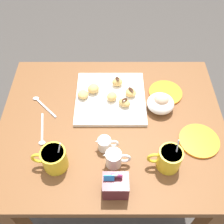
{
  "coord_description": "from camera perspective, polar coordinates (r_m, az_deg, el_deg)",
  "views": [
    {
      "loc": [
        0.0,
        0.68,
        1.62
      ],
      "look_at": [
        0.0,
        -0.04,
        0.73
      ],
      "focal_mm": 42.94,
      "sensor_mm": 36.0,
      "label": 1
    }
  ],
  "objects": [
    {
      "name": "ground_plane",
      "position": [
        1.76,
        0.09,
        -15.94
      ],
      "size": [
        8.0,
        8.0,
        0.0
      ],
      "primitive_type": "plane",
      "color": "#423D38"
    },
    {
      "name": "dining_table",
      "position": [
        1.25,
        0.12,
        -5.83
      ],
      "size": [
        0.96,
        0.77,
        0.71
      ],
      "color": "brown",
      "rests_on": "ground_plane"
    },
    {
      "name": "pastry_plate_square",
      "position": [
        1.22,
        -0.19,
        3.01
      ],
      "size": [
        0.31,
        0.31,
        0.02
      ],
      "primitive_type": "cube",
      "color": "white",
      "rests_on": "dining_table"
    },
    {
      "name": "coffee_mug_yellow_left",
      "position": [
        1.01,
        12.18,
        -9.62
      ],
      "size": [
        0.13,
        0.09,
        0.14
      ],
      "color": "yellow",
      "rests_on": "dining_table"
    },
    {
      "name": "coffee_mug_yellow_right",
      "position": [
        1.01,
        -12.14,
        -9.63
      ],
      "size": [
        0.13,
        0.09,
        0.14
      ],
      "color": "yellow",
      "rests_on": "dining_table"
    },
    {
      "name": "cream_pitcher_white",
      "position": [
        1.0,
        0.63,
        -9.84
      ],
      "size": [
        0.1,
        0.06,
        0.07
      ],
      "color": "white",
      "rests_on": "dining_table"
    },
    {
      "name": "sugar_caddy",
      "position": [
        0.95,
        0.94,
        -15.41
      ],
      "size": [
        0.09,
        0.07,
        0.11
      ],
      "color": "#561E23",
      "rests_on": "dining_table"
    },
    {
      "name": "ice_cream_bowl",
      "position": [
        1.18,
        10.47,
        1.97
      ],
      "size": [
        0.12,
        0.12,
        0.09
      ],
      "color": "white",
      "rests_on": "dining_table"
    },
    {
      "name": "chocolate_sauce_pitcher",
      "position": [
        1.04,
        -1.39,
        -6.72
      ],
      "size": [
        0.09,
        0.05,
        0.06
      ],
      "color": "white",
      "rests_on": "dining_table"
    },
    {
      "name": "saucer_orange_left",
      "position": [
        1.27,
        11.44,
        4.05
      ],
      "size": [
        0.15,
        0.15,
        0.01
      ],
      "primitive_type": "cylinder",
      "color": "orange",
      "rests_on": "dining_table"
    },
    {
      "name": "saucer_orange_right",
      "position": [
        1.14,
        18.19,
        -5.82
      ],
      "size": [
        0.16,
        0.16,
        0.01
      ],
      "primitive_type": "cylinder",
      "color": "orange",
      "rests_on": "dining_table"
    },
    {
      "name": "loose_spoon_near_saucer",
      "position": [
        1.24,
        -14.53,
        1.62
      ],
      "size": [
        0.12,
        0.12,
        0.01
      ],
      "color": "silver",
      "rests_on": "dining_table"
    },
    {
      "name": "loose_spoon_by_plate",
      "position": [
        1.14,
        -14.5,
        -4.33
      ],
      "size": [
        0.04,
        0.16,
        0.01
      ],
      "color": "silver",
      "rests_on": "dining_table"
    },
    {
      "name": "beignet_0",
      "position": [
        1.2,
        -6.06,
        3.74
      ],
      "size": [
        0.05,
        0.05,
        0.03
      ],
      "primitive_type": "ellipsoid",
      "rotation": [
        0.0,
        0.0,
        3.14
      ],
      "color": "#E5B260",
      "rests_on": "pastry_plate_square"
    },
    {
      "name": "beignet_1",
      "position": [
        1.25,
        1.28,
        6.41
      ],
      "size": [
        0.06,
        0.05,
        0.04
      ],
      "primitive_type": "ellipsoid",
      "rotation": [
        0.0,
        0.0,
        1.82
      ],
      "color": "#E5B260",
      "rests_on": "pastry_plate_square"
    },
    {
      "name": "chocolate_drizzle_1",
      "position": [
        1.23,
        1.29,
        7.09
      ],
      "size": [
        0.03,
        0.03,
        0.0
      ],
      "primitive_type": "ellipsoid",
      "rotation": [
        0.0,
        0.0,
        1.91
      ],
      "color": "#381E11",
      "rests_on": "beignet_1"
    },
    {
      "name": "beignet_2",
      "position": [
        1.16,
        2.82,
        1.99
      ],
      "size": [
        0.07,
        0.06,
        0.03
      ],
      "primitive_type": "ellipsoid",
      "rotation": [
        0.0,
        0.0,
        1.0
      ],
      "color": "#E5B260",
      "rests_on": "pastry_plate_square"
    },
    {
      "name": "chocolate_drizzle_2",
      "position": [
        1.15,
        2.85,
        2.58
      ],
      "size": [
        0.03,
        0.03,
        0.0
      ],
      "primitive_type": "ellipsoid",
      "rotation": [
        0.0,
        0.0,
        0.69
      ],
      "color": "#381E11",
      "rests_on": "beignet_2"
    },
    {
      "name": "beignet_3",
      "position": [
        1.21,
        4.15,
        4.18
      ],
      "size": [
        0.07,
        0.07,
        0.03
      ],
      "primitive_type": "ellipsoid",
      "rotation": [
        0.0,
        0.0,
        2.14
      ],
      "color": "#E5B260",
      "rests_on": "pastry_plate_square"
    },
    {
      "name": "chocolate_drizzle_3",
      "position": [
        1.19,
        4.2,
        4.78
      ],
      "size": [
        0.03,
        0.04,
        0.0
      ],
      "primitive_type": "ellipsoid",
      "rotation": [
        0.0,
        0.0,
        2.1
      ],
      "color": "#381E11",
      "rests_on": "beignet_3"
    },
    {
      "name": "beignet_4",
      "position": [
        1.18,
        -0.06,
        3.3
      ],
      "size": [
        0.06,
        0.06,
        0.04
      ],
      "primitive_type": "ellipsoid",
      "rotation": [
        0.0,
        0.0,
        1.11
      ],
      "color": "#E5B260",
      "rests_on": "pastry_plate_square"
    },
    {
      "name": "beignet_5",
      "position": [
        1.22,
        -3.83,
        5.0
      ],
      "size": [
        0.07,
        0.07,
        0.04
      ],
      "primitive_type": "ellipsoid",
      "rotation": [
        0.0,
        0.0,
        0.81
      ],
      "color": "#E5B260",
      "rests_on": "pastry_plate_square"
    }
  ]
}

